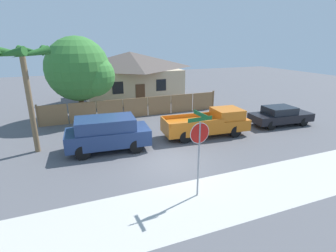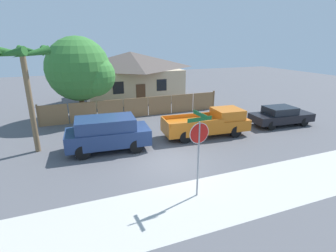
% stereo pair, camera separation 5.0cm
% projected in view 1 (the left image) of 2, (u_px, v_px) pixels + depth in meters
% --- Properties ---
extents(ground_plane, '(80.00, 80.00, 0.00)m').
position_uv_depth(ground_plane, '(170.00, 163.00, 13.22)').
color(ground_plane, '#56565B').
extents(sidewalk_strip, '(36.00, 3.20, 0.01)m').
position_uv_depth(sidewalk_strip, '(205.00, 201.00, 10.05)').
color(sidewalk_strip, beige).
rests_on(sidewalk_strip, ground).
extents(wooden_fence, '(14.37, 0.12, 1.63)m').
position_uv_depth(wooden_fence, '(136.00, 108.00, 20.94)').
color(wooden_fence, '#997047').
rests_on(wooden_fence, ground).
extents(house, '(10.05, 7.55, 4.80)m').
position_uv_depth(house, '(131.00, 75.00, 27.29)').
color(house, beige).
rests_on(house, ground).
extents(oak_tree, '(5.02, 4.78, 6.23)m').
position_uv_depth(oak_tree, '(81.00, 71.00, 19.65)').
color(oak_tree, brown).
rests_on(oak_tree, ground).
extents(palm_tree, '(2.78, 2.99, 5.64)m').
position_uv_depth(palm_tree, '(23.00, 62.00, 13.07)').
color(palm_tree, brown).
rests_on(palm_tree, ground).
extents(red_suv, '(4.66, 2.37, 1.89)m').
position_uv_depth(red_suv, '(107.00, 133.00, 14.45)').
color(red_suv, navy).
rests_on(red_suv, ground).
extents(orange_pickup, '(5.63, 2.28, 1.68)m').
position_uv_depth(orange_pickup, '(209.00, 123.00, 16.77)').
color(orange_pickup, orange).
rests_on(orange_pickup, ground).
extents(parked_sedan, '(4.58, 2.11, 1.37)m').
position_uv_depth(parked_sedan, '(280.00, 115.00, 18.93)').
color(parked_sedan, black).
rests_on(parked_sedan, ground).
extents(stop_sign, '(1.00, 0.90, 3.41)m').
position_uv_depth(stop_sign, '(199.00, 140.00, 9.72)').
color(stop_sign, gray).
rests_on(stop_sign, ground).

